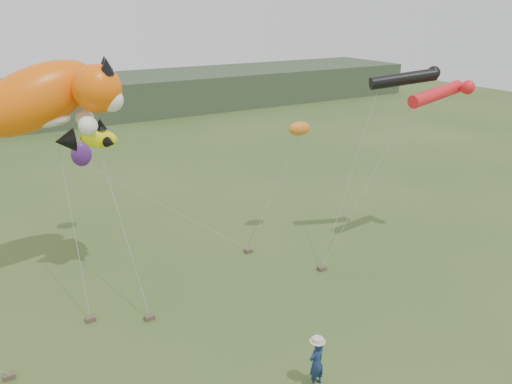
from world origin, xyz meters
TOP-DOWN VIEW (x-y plane):
  - ground at (0.00, 0.00)m, footprint 120.00×120.00m
  - headland at (-3.11, 44.69)m, footprint 90.00×13.00m
  - festival_attendant at (-0.00, -1.90)m, footprint 0.69×0.53m
  - sandbag_anchors at (-2.03, 4.86)m, footprint 13.66×4.13m
  - cat_kite at (-5.21, 9.63)m, footprint 7.11×3.82m
  - fish_kite at (-4.17, 8.68)m, footprint 2.53×1.70m
  - tube_kites at (10.80, 4.38)m, footprint 4.72×2.71m
  - misc_kites at (0.09, 11.21)m, footprint 10.67×6.19m

SIDE VIEW (x-z plane):
  - ground at x=0.00m, z-range 0.00..0.00m
  - sandbag_anchors at x=-2.03m, z-range 0.00..0.18m
  - festival_attendant at x=0.00m, z-range 0.00..1.71m
  - headland at x=-3.11m, z-range -0.08..3.92m
  - misc_kites at x=0.09m, z-range 3.85..6.14m
  - fish_kite at x=-4.17m, z-range 5.71..7.09m
  - tube_kites at x=10.80m, z-range 7.09..8.87m
  - cat_kite at x=-5.21m, z-range 6.08..10.07m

